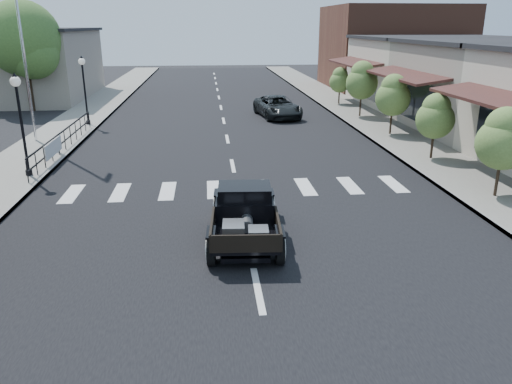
{
  "coord_description": "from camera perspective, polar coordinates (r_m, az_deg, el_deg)",
  "views": [
    {
      "loc": [
        -0.97,
        -12.45,
        5.44
      ],
      "look_at": [
        0.33,
        0.7,
        1.0
      ],
      "focal_mm": 35.0,
      "sensor_mm": 36.0,
      "label": 1
    }
  ],
  "objects": [
    {
      "name": "flagpole",
      "position": [
        25.81,
        -25.7,
        18.93
      ],
      "size": [
        0.12,
        0.12,
        12.43
      ],
      "primitive_type": "cylinder",
      "color": "silver",
      "rests_on": "sidewalk_left"
    },
    {
      "name": "small_tree_e",
      "position": [
        36.0,
        9.53,
        11.83
      ],
      "size": [
        1.45,
        1.45,
        2.41
      ],
      "primitive_type": null,
      "color": "#557435",
      "rests_on": "sidewalk_right"
    },
    {
      "name": "banner",
      "position": [
        21.96,
        -22.06,
        4.07
      ],
      "size": [
        0.04,
        2.2,
        0.6
      ],
      "primitive_type": null,
      "color": "silver",
      "rests_on": "sidewalk_left"
    },
    {
      "name": "small_tree_b",
      "position": [
        21.88,
        19.7,
        6.98
      ],
      "size": [
        1.55,
        1.55,
        2.58
      ],
      "primitive_type": null,
      "color": "#557435",
      "rests_on": "sidewalk_right"
    },
    {
      "name": "lamp_post_c",
      "position": [
        29.41,
        -18.97,
        10.9
      ],
      "size": [
        0.36,
        0.36,
        3.71
      ],
      "primitive_type": null,
      "color": "black",
      "rests_on": "sidewalk_left"
    },
    {
      "name": "second_car",
      "position": [
        31.09,
        2.48,
        9.69
      ],
      "size": [
        2.79,
        4.89,
        1.28
      ],
      "primitive_type": "imported",
      "rotation": [
        0.0,
        0.0,
        0.15
      ],
      "color": "black",
      "rests_on": "ground"
    },
    {
      "name": "railing",
      "position": [
        23.81,
        -21.03,
        5.74
      ],
      "size": [
        0.08,
        10.0,
        1.0
      ],
      "primitive_type": null,
      "color": "black",
      "rests_on": "sidewalk_left"
    },
    {
      "name": "hotrod_pickup",
      "position": [
        13.12,
        -1.3,
        -2.43
      ],
      "size": [
        2.25,
        4.37,
        1.48
      ],
      "primitive_type": null,
      "rotation": [
        0.0,
        0.0,
        -0.06
      ],
      "color": "black",
      "rests_on": "ground"
    },
    {
      "name": "sidewalk_left",
      "position": [
        28.96,
        -20.74,
        6.71
      ],
      "size": [
        3.0,
        80.0,
        0.15
      ],
      "primitive_type": "cube",
      "color": "gray",
      "rests_on": "ground"
    },
    {
      "name": "road_markings",
      "position": [
        23.12,
        -3.08,
        4.95
      ],
      "size": [
        12.0,
        60.0,
        0.06
      ],
      "primitive_type": null,
      "color": "silver",
      "rests_on": "ground"
    },
    {
      "name": "sidewalk_right",
      "position": [
        29.53,
        13.29,
        7.63
      ],
      "size": [
        3.0,
        80.0,
        0.15
      ],
      "primitive_type": "cube",
      "color": "gray",
      "rests_on": "ground"
    },
    {
      "name": "storefront_far",
      "position": [
        38.1,
        19.67,
        12.74
      ],
      "size": [
        10.0,
        9.0,
        4.5
      ],
      "primitive_type": "cube",
      "color": "beige",
      "rests_on": "ground"
    },
    {
      "name": "big_tree_far",
      "position": [
        36.38,
        -24.88,
        13.88
      ],
      "size": [
        4.76,
        4.76,
        6.99
      ],
      "primitive_type": null,
      "color": "#3F632A",
      "rests_on": "ground"
    },
    {
      "name": "storefront_mid",
      "position": [
        30.21,
        26.81,
        10.58
      ],
      "size": [
        10.0,
        9.0,
        4.5
      ],
      "primitive_type": "cube",
      "color": "gray",
      "rests_on": "ground"
    },
    {
      "name": "small_tree_d",
      "position": [
        31.17,
        11.95,
        11.36
      ],
      "size": [
        1.89,
        1.89,
        3.15
      ],
      "primitive_type": null,
      "color": "#557435",
      "rests_on": "sidewalk_right"
    },
    {
      "name": "far_building_right",
      "position": [
        47.44,
        15.26,
        15.63
      ],
      "size": [
        11.0,
        10.0,
        7.0
      ],
      "primitive_type": "cube",
      "color": "brown",
      "rests_on": "ground"
    },
    {
      "name": "road",
      "position": [
        28.0,
        -3.57,
        7.37
      ],
      "size": [
        14.0,
        80.0,
        0.02
      ],
      "primitive_type": "cube",
      "color": "black",
      "rests_on": "ground"
    },
    {
      "name": "small_tree_a",
      "position": [
        17.69,
        26.23,
        3.92
      ],
      "size": [
        1.67,
        1.67,
        2.78
      ],
      "primitive_type": null,
      "color": "#557435",
      "rests_on": "sidewalk_right"
    },
    {
      "name": "low_building_left",
      "position": [
        42.91,
        -25.39,
        12.94
      ],
      "size": [
        10.0,
        12.0,
        5.0
      ],
      "primitive_type": "cube",
      "color": "#9E9284",
      "rests_on": "ground"
    },
    {
      "name": "lamp_post_b",
      "position": [
        19.9,
        -25.19,
        6.89
      ],
      "size": [
        0.36,
        0.36,
        3.71
      ],
      "primitive_type": null,
      "color": "black",
      "rests_on": "sidewalk_left"
    },
    {
      "name": "ground",
      "position": [
        13.62,
        -1.08,
        -4.97
      ],
      "size": [
        120.0,
        120.0,
        0.0
      ],
      "primitive_type": "plane",
      "color": "black",
      "rests_on": "ground"
    },
    {
      "name": "small_tree_c",
      "position": [
        26.27,
        15.31,
        9.52
      ],
      "size": [
        1.73,
        1.73,
        2.89
      ],
      "primitive_type": null,
      "color": "#557435",
      "rests_on": "sidewalk_right"
    }
  ]
}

